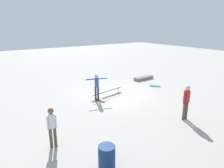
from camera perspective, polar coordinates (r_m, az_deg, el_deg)
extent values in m
plane|color=#ADA89E|center=(13.47, 0.35, -3.17)|extent=(60.00, 60.00, 0.00)
cube|color=black|center=(13.14, -1.24, -3.65)|extent=(2.60, 0.71, 0.01)
cylinder|color=#47474C|center=(13.73, 1.69, -1.91)|extent=(0.04, 0.04, 0.40)
cylinder|color=#47474C|center=(12.46, -4.50, -3.91)|extent=(0.04, 0.04, 0.40)
cylinder|color=#47474C|center=(13.01, -1.25, -2.04)|extent=(2.41, 0.49, 0.05)
cube|color=gray|center=(17.49, 8.90, 1.68)|extent=(1.85, 0.59, 0.25)
cylinder|color=#2D3351|center=(12.60, -3.91, -2.61)|extent=(0.15, 0.15, 0.83)
cylinder|color=#2D3351|center=(12.57, -4.63, -2.68)|extent=(0.15, 0.15, 0.83)
cube|color=#2D51B7|center=(12.37, -4.34, 0.45)|extent=(0.26, 0.25, 0.59)
sphere|color=tan|center=(12.27, -4.38, 2.26)|extent=(0.22, 0.22, 0.22)
cylinder|color=#2D51B7|center=(12.40, -2.63, 1.58)|extent=(0.55, 0.24, 0.08)
cylinder|color=#2D51B7|center=(12.24, -6.11, 1.30)|extent=(0.55, 0.24, 0.08)
cube|color=tan|center=(12.55, -3.27, -4.30)|extent=(0.22, 0.80, 0.02)
cylinder|color=white|center=(12.73, -4.37, -4.27)|extent=(0.03, 0.05, 0.05)
cylinder|color=white|center=(12.84, -3.50, -4.06)|extent=(0.03, 0.05, 0.05)
cylinder|color=white|center=(12.30, -3.03, -5.00)|extent=(0.03, 0.05, 0.05)
cylinder|color=white|center=(12.42, -2.14, -4.78)|extent=(0.03, 0.05, 0.05)
cylinder|color=brown|center=(8.23, -16.82, -14.30)|extent=(0.14, 0.14, 0.81)
cylinder|color=brown|center=(8.25, -15.69, -14.12)|extent=(0.14, 0.14, 0.81)
cube|color=white|center=(7.91, -16.66, -9.86)|extent=(0.24, 0.22, 0.58)
sphere|color=brown|center=(7.75, -16.90, -7.21)|extent=(0.22, 0.22, 0.22)
cylinder|color=white|center=(7.92, -17.66, -10.35)|extent=(0.08, 0.08, 0.54)
cylinder|color=white|center=(7.96, -15.60, -10.04)|extent=(0.08, 0.08, 0.54)
cylinder|color=brown|center=(10.67, 20.17, -7.08)|extent=(0.13, 0.13, 0.88)
cylinder|color=brown|center=(10.54, 19.59, -7.32)|extent=(0.13, 0.13, 0.88)
cube|color=red|center=(10.34, 20.28, -3.35)|extent=(0.24, 0.21, 0.63)
sphere|color=beige|center=(10.21, 20.52, -1.06)|extent=(0.24, 0.24, 0.24)
cylinder|color=red|center=(10.48, 20.77, -3.48)|extent=(0.08, 0.08, 0.59)
cylinder|color=red|center=(10.24, 19.72, -3.83)|extent=(0.08, 0.08, 0.59)
cube|color=teal|center=(15.64, 11.91, -0.41)|extent=(0.67, 0.74, 0.02)
cylinder|color=white|center=(15.56, 10.88, -0.64)|extent=(0.06, 0.06, 0.05)
cylinder|color=white|center=(15.78, 10.94, -0.41)|extent=(0.06, 0.06, 0.05)
cylinder|color=white|center=(15.54, 12.88, -0.79)|extent=(0.06, 0.06, 0.05)
cylinder|color=white|center=(15.76, 12.91, -0.55)|extent=(0.06, 0.06, 0.05)
cylinder|color=navy|center=(6.93, -1.48, -19.91)|extent=(0.55, 0.55, 0.81)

